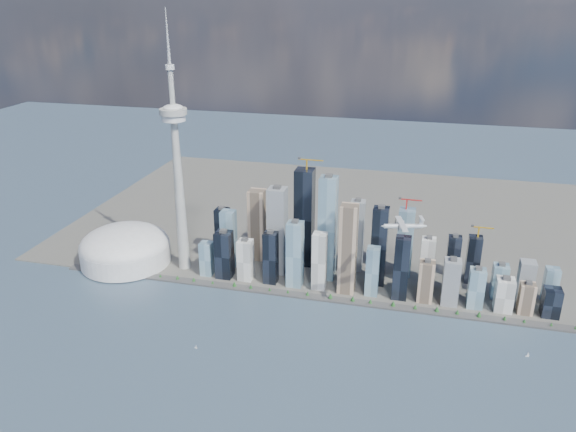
% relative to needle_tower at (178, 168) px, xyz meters
% --- Properties ---
extents(ground, '(4000.00, 4000.00, 0.00)m').
position_rel_needle_tower_xyz_m(ground, '(300.00, -310.00, -235.84)').
color(ground, '#35495D').
rests_on(ground, ground).
extents(seawall, '(1100.00, 22.00, 4.00)m').
position_rel_needle_tower_xyz_m(seawall, '(300.00, -60.00, -233.84)').
color(seawall, '#383838').
rests_on(seawall, ground).
extents(land, '(1400.00, 900.00, 3.00)m').
position_rel_needle_tower_xyz_m(land, '(300.00, 390.00, -234.34)').
color(land, '#4C4C47').
rests_on(land, ground).
extents(shoreline_trees, '(960.53, 7.20, 8.80)m').
position_rel_needle_tower_xyz_m(shoreline_trees, '(300.00, -60.00, -227.06)').
color(shoreline_trees, '#3F2D1E').
rests_on(shoreline_trees, seawall).
extents(skyscraper_cluster, '(736.00, 142.00, 249.49)m').
position_rel_needle_tower_xyz_m(skyscraper_cluster, '(359.62, 26.82, -158.60)').
color(skyscraper_cluster, black).
rests_on(skyscraper_cluster, land).
extents(needle_tower, '(56.00, 56.00, 550.50)m').
position_rel_needle_tower_xyz_m(needle_tower, '(0.00, 0.00, 0.00)').
color(needle_tower, gray).
rests_on(needle_tower, land).
extents(dome_stadium, '(200.00, 200.00, 86.00)m').
position_rel_needle_tower_xyz_m(dome_stadium, '(-140.00, -10.00, -196.40)').
color(dome_stadium, silver).
rests_on(dome_stadium, land).
extents(airplane, '(78.96, 70.36, 19.45)m').
position_rel_needle_tower_xyz_m(airplane, '(478.08, -125.65, -31.16)').
color(airplane, silver).
rests_on(airplane, ground).
extents(sailboat_west, '(5.86, 3.44, 8.31)m').
position_rel_needle_tower_xyz_m(sailboat_west, '(143.65, -280.23, -233.17)').
color(sailboat_west, white).
rests_on(sailboat_west, ground).
extents(sailboat_east, '(6.59, 2.99, 9.13)m').
position_rel_needle_tower_xyz_m(sailboat_east, '(704.27, -164.89, -232.91)').
color(sailboat_east, white).
rests_on(sailboat_east, ground).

